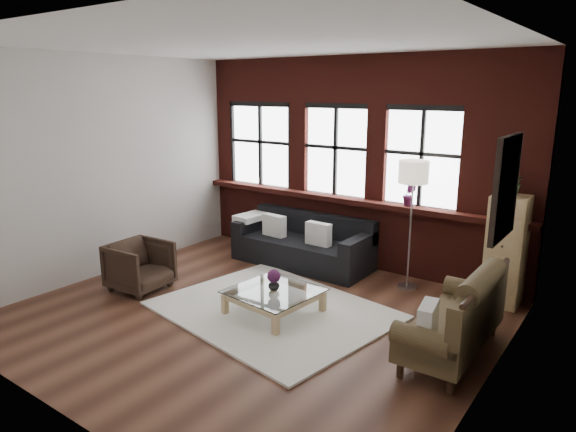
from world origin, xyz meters
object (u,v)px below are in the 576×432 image
Objects in this scene: dark_sofa at (302,240)px; armchair at (140,266)px; coffee_table at (274,302)px; floor_lamp at (411,221)px; vintage_settee at (453,315)px; drawer_chest at (506,251)px; vase at (274,284)px.

armchair is at bearing -119.66° from dark_sofa.
floor_lamp is at bearing 61.26° from coffee_table.
vintage_settee is 0.86× the size of floor_lamp.
vintage_settee is 1.95m from floor_lamp.
floor_lamp reaches higher than armchair.
armchair reaches higher than coffee_table.
coffee_table is (-2.10, -0.28, -0.29)m from vintage_settee.
armchair is 0.76× the size of coffee_table.
drawer_chest is (2.19, 1.99, 0.56)m from coffee_table.
vintage_settee is 2.25× the size of armchair.
vase is at bearing 135.00° from coffee_table.
dark_sofa is 2.96× the size of armchair.
floor_lamp is at bearing -56.91° from armchair.
dark_sofa is at bearing -178.12° from floor_lamp.
drawer_chest reaches higher than vase.
drawer_chest is 1.25m from floor_lamp.
armchair is 4.85m from drawer_chest.
vintage_settee is at bearing -83.74° from armchair.
vase is (-0.00, 0.00, 0.24)m from coffee_table.
dark_sofa is at bearing -175.10° from drawer_chest.
vintage_settee reaches higher than dark_sofa.
coffee_table is 3.01m from drawer_chest.
coffee_table is 0.24m from vase.
armchair is at bearing -150.01° from drawer_chest.
dark_sofa is 2.49m from armchair.
dark_sofa is 1.91m from coffee_table.
floor_lamp is at bearing 1.88° from dark_sofa.
vintage_settee is at bearing 7.70° from coffee_table.
floor_lamp is (-1.21, -0.20, 0.26)m from drawer_chest.
armchair is 3.77m from floor_lamp.
coffee_table is 2.20m from floor_lamp.
armchair is at bearing -167.88° from coffee_table.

